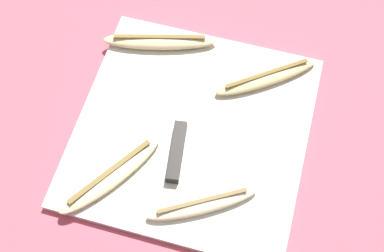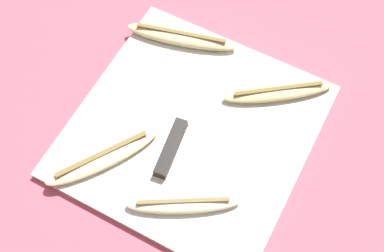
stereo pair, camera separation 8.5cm
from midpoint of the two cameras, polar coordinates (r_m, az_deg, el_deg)
name	(u,v)px [view 1 (the left image)]	position (r m, az deg, el deg)	size (l,w,h in m)	color
ground_plane	(192,132)	(0.87, -2.79, -0.93)	(4.00, 4.00, 0.00)	#C65160
cutting_board	(192,130)	(0.87, -2.80, -0.76)	(0.37, 0.37, 0.01)	silver
knife	(179,138)	(0.85, -4.29, -1.59)	(0.05, 0.24, 0.02)	black
banana_bright_far	(202,203)	(0.80, -1.95, -8.51)	(0.17, 0.12, 0.02)	beige
banana_spotted_left	(266,76)	(0.90, 5.28, 5.04)	(0.17, 0.14, 0.02)	#DBC684
banana_soft_right	(110,174)	(0.84, -11.60, -5.29)	(0.14, 0.18, 0.02)	beige
banana_ripe_center	(160,40)	(0.95, -6.06, 8.84)	(0.20, 0.09, 0.02)	beige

